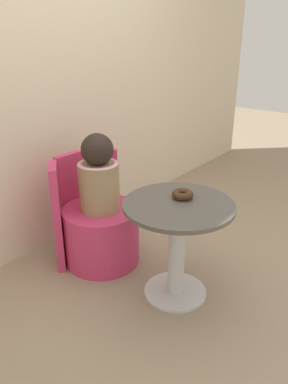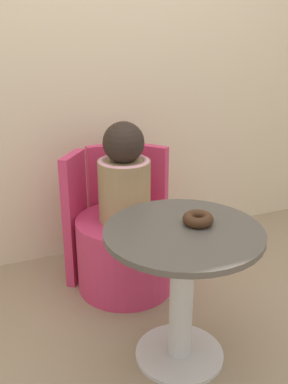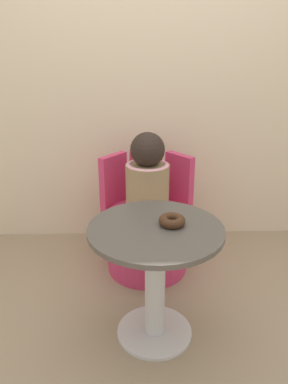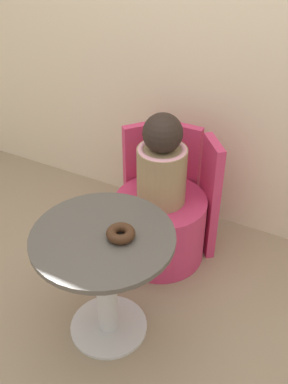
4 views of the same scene
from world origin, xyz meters
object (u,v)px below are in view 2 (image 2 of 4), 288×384
at_px(tub_chair, 125,253).
at_px(donut, 198,219).
at_px(round_table, 182,272).
at_px(child_figure, 124,177).

bearing_deg(tub_chair, donut, -81.11).
bearing_deg(donut, tub_chair, 98.89).
xyz_separation_m(round_table, child_figure, (-0.02, 0.62, 0.22)).
height_order(round_table, tub_chair, round_table).
bearing_deg(child_figure, donut, -81.11).
xyz_separation_m(tub_chair, child_figure, (-0.00, 0.00, 0.44)).
height_order(tub_chair, child_figure, child_figure).
distance_m(child_figure, donut, 0.60).
height_order(child_figure, donut, child_figure).
relative_size(tub_chair, child_figure, 1.00).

